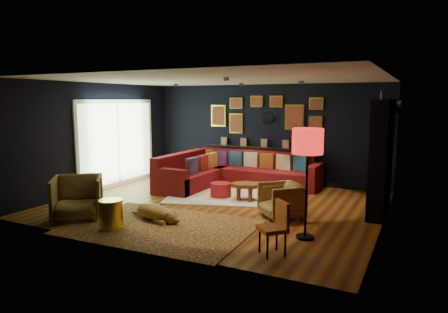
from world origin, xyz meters
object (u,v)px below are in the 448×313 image
at_px(armchair_right, 281,199).
at_px(floor_lamp, 308,146).
at_px(coffee_table, 247,187).
at_px(armchair_left, 77,195).
at_px(pouf, 221,190).
at_px(orange_chair, 277,224).
at_px(gold_stool, 111,214).
at_px(dog, 153,209).
at_px(sectional, 229,173).

height_order(armchair_right, floor_lamp, floor_lamp).
xyz_separation_m(coffee_table, armchair_left, (-2.30, -2.58, 0.11)).
distance_m(pouf, orange_chair, 3.44).
height_order(pouf, armchair_right, armchair_right).
bearing_deg(armchair_left, coffee_table, 8.14).
bearing_deg(orange_chair, pouf, 175.35).
xyz_separation_m(coffee_table, gold_stool, (-1.32, -2.78, -0.07)).
height_order(orange_chair, dog, orange_chair).
relative_size(armchair_right, dog, 0.60).
relative_size(sectional, armchair_left, 3.88).
distance_m(armchair_left, orange_chair, 3.88).
relative_size(coffee_table, pouf, 1.88).
height_order(pouf, gold_stool, gold_stool).
height_order(pouf, armchair_left, armchair_left).
bearing_deg(dog, armchair_right, 45.02).
xyz_separation_m(sectional, orange_chair, (2.64, -3.85, 0.13)).
xyz_separation_m(armchair_right, gold_stool, (-2.38, -1.95, -0.10)).
relative_size(sectional, gold_stool, 6.68).
height_order(orange_chair, floor_lamp, floor_lamp).
height_order(coffee_table, dog, same).
bearing_deg(sectional, pouf, -72.29).
xyz_separation_m(armchair_right, orange_chair, (0.52, -1.75, 0.09)).
bearing_deg(floor_lamp, gold_stool, -161.38).
relative_size(pouf, gold_stool, 0.92).
bearing_deg(armchair_right, pouf, -161.98).
height_order(sectional, armchair_right, sectional).
distance_m(coffee_table, gold_stool, 3.07).
height_order(sectional, pouf, sectional).
bearing_deg(armchair_right, armchair_left, -107.95).
distance_m(pouf, armchair_left, 3.10).
height_order(armchair_left, floor_lamp, floor_lamp).
relative_size(armchair_left, orange_chair, 1.14).
relative_size(coffee_table, armchair_left, 1.01).
bearing_deg(coffee_table, armchair_left, -131.67).
bearing_deg(armchair_left, orange_chair, -40.07).
relative_size(coffee_table, floor_lamp, 0.50).
bearing_deg(sectional, gold_stool, -93.75).
xyz_separation_m(gold_stool, orange_chair, (2.90, 0.20, 0.20)).
height_order(sectional, floor_lamp, floor_lamp).
bearing_deg(dog, coffee_table, 78.69).
xyz_separation_m(pouf, orange_chair, (2.24, -2.61, 0.27)).
xyz_separation_m(pouf, dog, (-0.33, -2.06, 0.02)).
bearing_deg(orange_chair, coffee_table, 166.25).
bearing_deg(armchair_left, dog, -17.43).
relative_size(orange_chair, dog, 0.64).
height_order(floor_lamp, dog, floor_lamp).
bearing_deg(armchair_left, floor_lamp, -28.40).
bearing_deg(dog, sectional, 105.70).
xyz_separation_m(armchair_left, floor_lamp, (4.07, 0.85, 1.05)).
relative_size(gold_stool, dog, 0.42).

